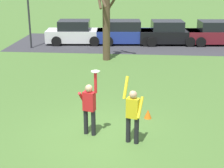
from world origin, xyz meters
TOP-DOWN VIEW (x-y plane):
  - ground_plane at (0.00, 0.00)m, footprint 120.00×120.00m
  - person_catcher at (-0.34, 0.00)m, footprint 0.58×0.48m
  - person_defender at (1.00, -0.42)m, footprint 0.62×0.55m
  - frisbee_disc at (-0.13, -0.07)m, footprint 0.25×0.25m
  - parked_car_white at (-3.33, 13.61)m, footprint 4.24×2.30m
  - parked_car_blue at (0.14, 13.85)m, footprint 4.24×2.30m
  - parked_car_black at (3.04, 13.98)m, footprint 4.24×2.30m
  - parked_car_maroon at (6.27, 14.19)m, footprint 4.24×2.30m
  - parking_strip at (1.76, 13.89)m, footprint 18.83×6.40m
  - bare_tree_tall at (-0.74, 9.32)m, footprint 1.87×1.88m
  - lamppost_by_lot at (-5.99, 11.89)m, footprint 0.28×0.28m
  - field_cone_orange at (1.49, 1.39)m, footprint 0.26×0.26m

SIDE VIEW (x-z plane):
  - ground_plane at x=0.00m, z-range 0.00..0.00m
  - parking_strip at x=1.76m, z-range 0.00..0.01m
  - field_cone_orange at x=1.49m, z-range 0.00..0.32m
  - parked_car_white at x=-3.33m, z-range -0.07..1.52m
  - parked_car_blue at x=0.14m, z-range -0.07..1.52m
  - parked_car_black at x=3.04m, z-range -0.07..1.52m
  - parked_car_maroon at x=6.27m, z-range -0.07..1.52m
  - person_defender at x=1.00m, z-range -0.04..2.00m
  - person_catcher at x=-0.34m, z-range -0.06..2.02m
  - frisbee_disc at x=-0.13m, z-range 2.08..2.10m
  - bare_tree_tall at x=-0.74m, z-range 0.08..4.90m
  - lamppost_by_lot at x=-5.99m, z-range 0.46..4.72m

